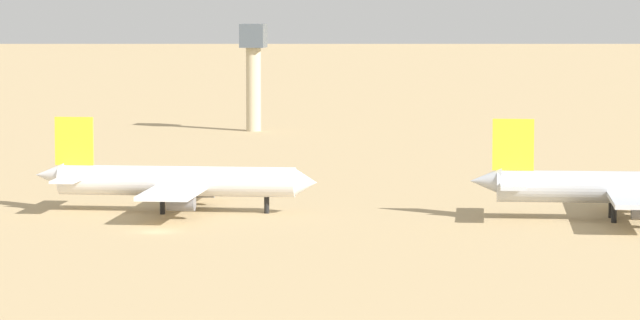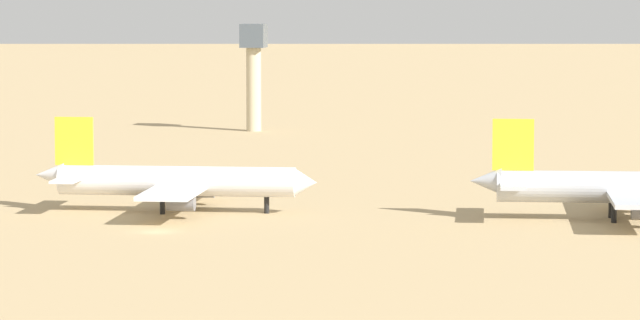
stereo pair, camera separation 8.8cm
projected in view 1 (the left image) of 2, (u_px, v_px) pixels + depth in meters
The scene contains 4 objects.
ground at pixel (157, 232), 220.56m from camera, with size 4000.00×4000.00×0.00m, color tan.
parked_jet_yellow_3 at pixel (174, 181), 239.81m from camera, with size 39.16×32.90×12.94m.
parked_jet_yellow_4 at pixel (622, 188), 231.01m from camera, with size 40.39×34.01×13.34m.
control_tower at pixel (253, 66), 377.54m from camera, with size 5.20×5.20×23.08m.
Camera 1 is at (54.70, -212.71, 30.17)m, focal length 98.68 mm.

